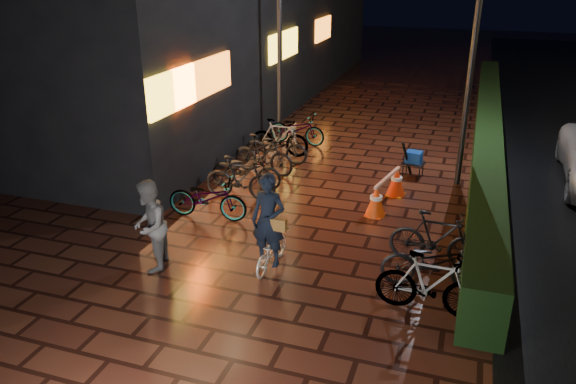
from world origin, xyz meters
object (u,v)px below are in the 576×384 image
(traffic_barrier, at_px, (387,191))
(cart_assembly, at_px, (413,158))
(cyclist, at_px, (270,234))
(bystander_person, at_px, (149,226))

(traffic_barrier, height_order, cart_assembly, cart_assembly)
(cart_assembly, bearing_deg, traffic_barrier, -99.96)
(cart_assembly, bearing_deg, cyclist, -108.92)
(cyclist, distance_m, traffic_barrier, 3.89)
(bystander_person, relative_size, traffic_barrier, 0.97)
(cyclist, bearing_deg, cart_assembly, 71.08)
(cart_assembly, bearing_deg, bystander_person, -122.36)
(cyclist, xyz_separation_m, traffic_barrier, (1.55, 3.55, -0.33))
(bystander_person, height_order, cart_assembly, bystander_person)
(bystander_person, bearing_deg, traffic_barrier, 122.62)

